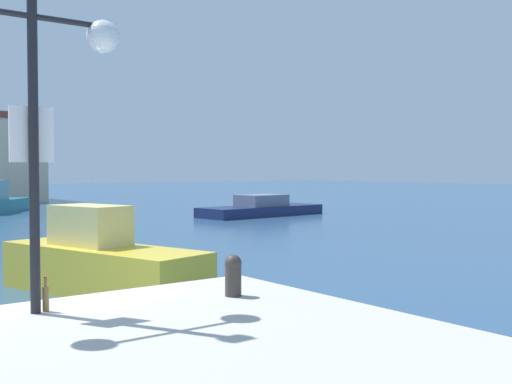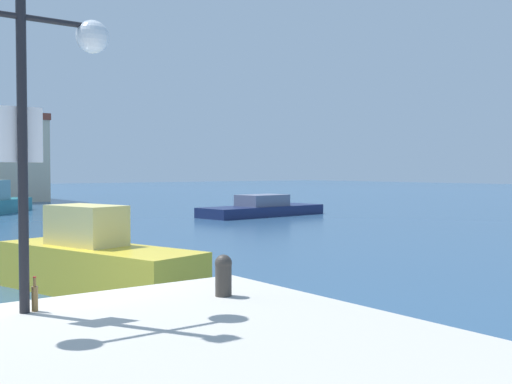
{
  "view_description": "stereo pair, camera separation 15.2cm",
  "coord_description": "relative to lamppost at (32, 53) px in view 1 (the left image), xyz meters",
  "views": [
    {
      "loc": [
        -2.61,
        -8.09,
        2.38
      ],
      "look_at": [
        13.32,
        12.78,
        1.45
      ],
      "focal_mm": 43.8,
      "sensor_mm": 36.0,
      "label": 1
    },
    {
      "loc": [
        -2.49,
        -8.18,
        2.38
      ],
      "look_at": [
        13.32,
        12.78,
        1.45
      ],
      "focal_mm": 43.8,
      "sensor_mm": 36.0,
      "label": 2
    }
  ],
  "objects": [
    {
      "name": "bottle",
      "position": [
        0.11,
        0.01,
        -2.46
      ],
      "size": [
        0.07,
        0.07,
        0.36
      ],
      "color": "olive",
      "rests_on": "pier_quay"
    },
    {
      "name": "motorboat_navy_near_pier",
      "position": [
        17.87,
        19.31,
        -3.16
      ],
      "size": [
        7.25,
        2.97,
        1.09
      ],
      "color": "#19234C",
      "rests_on": "water"
    },
    {
      "name": "motorboat_yellow_far_right",
      "position": [
        2.85,
        5.01,
        -2.95
      ],
      "size": [
        2.57,
        4.8,
        1.7
      ],
      "color": "gold",
      "rests_on": "water"
    },
    {
      "name": "lamppost",
      "position": [
        0.0,
        0.0,
        0.0
      ],
      "size": [
        1.84,
        0.35,
        4.05
      ],
      "color": "black",
      "rests_on": "pier_quay"
    },
    {
      "name": "water",
      "position": [
        15.6,
        21.8,
        -3.54
      ],
      "size": [
        160.0,
        160.0,
        0.0
      ],
      "primitive_type": "plane",
      "color": "#2D5175",
      "rests_on": "ground"
    },
    {
      "name": "mooring_bollard",
      "position": [
        2.07,
        -0.52,
        -2.34
      ],
      "size": [
        0.2,
        0.2,
        0.48
      ],
      "color": "#38332D",
      "rests_on": "pier_quay"
    }
  ]
}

